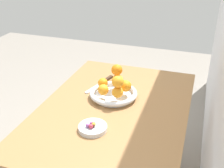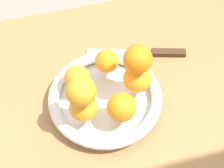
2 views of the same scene
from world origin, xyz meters
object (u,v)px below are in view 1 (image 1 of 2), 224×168
at_px(candy_ball_3, 94,123).
at_px(candy_ball_4, 88,126).
at_px(orange_6, 117,70).
at_px(candy_ball_0, 94,124).
at_px(candy_dish, 93,128).
at_px(candy_ball_2, 91,126).
at_px(fruit_bowl, 113,94).
at_px(orange_2, 118,92).
at_px(orange_1, 103,90).
at_px(orange_3, 126,86).
at_px(candy_ball_6, 91,123).
at_px(candy_ball_7, 94,124).
at_px(orange_4, 118,80).
at_px(orange_5, 118,82).
at_px(candy_ball_1, 94,126).
at_px(dining_table, 114,121).
at_px(orange_0, 103,83).
at_px(candy_ball_5, 94,124).
at_px(knife, 102,83).

bearing_deg(candy_ball_3, candy_ball_4, -35.62).
distance_m(orange_6, candy_ball_4, 0.42).
height_order(candy_ball_0, candy_ball_4, candy_ball_4).
bearing_deg(candy_dish, candy_ball_2, -0.73).
xyz_separation_m(fruit_bowl, orange_2, (0.06, 0.04, 0.05)).
bearing_deg(orange_1, fruit_bowl, 144.06).
relative_size(orange_3, candy_ball_2, 2.97).
height_order(fruit_bowl, orange_6, orange_6).
height_order(fruit_bowl, candy_ball_3, fruit_bowl).
relative_size(candy_ball_6, candy_ball_7, 0.81).
distance_m(orange_4, orange_5, 0.15).
xyz_separation_m(fruit_bowl, candy_ball_1, (0.32, 0.01, 0.01)).
distance_m(orange_5, orange_6, 0.14).
bearing_deg(orange_4, dining_table, 11.52).
distance_m(orange_0, orange_5, 0.15).
bearing_deg(orange_3, orange_4, -130.76).
height_order(candy_ball_2, candy_ball_5, candy_ball_2).
relative_size(dining_table, candy_ball_0, 73.48).
bearing_deg(orange_3, candy_ball_2, -9.56).
bearing_deg(candy_ball_6, orange_6, 179.80).
height_order(orange_4, candy_ball_4, orange_4).
bearing_deg(candy_dish, candy_ball_5, 137.72).
relative_size(fruit_bowl, orange_3, 4.14).
relative_size(orange_1, orange_4, 0.91).
height_order(candy_ball_0, candy_ball_3, candy_ball_3).
bearing_deg(candy_ball_7, candy_ball_6, -113.04).
bearing_deg(knife, candy_ball_3, 15.78).
relative_size(orange_1, candy_ball_4, 3.14).
relative_size(orange_6, candy_ball_0, 4.22).
height_order(candy_ball_5, knife, candy_ball_5).
height_order(candy_ball_4, candy_ball_6, candy_ball_4).
height_order(candy_dish, candy_ball_3, candy_ball_3).
height_order(candy_dish, orange_6, orange_6).
distance_m(candy_dish, candy_ball_1, 0.02).
xyz_separation_m(candy_ball_4, candy_ball_6, (-0.02, 0.01, -0.00)).
relative_size(orange_0, orange_1, 0.95).
distance_m(orange_3, orange_6, 0.11).
bearing_deg(candy_ball_3, candy_dish, -12.18).
height_order(fruit_bowl, knife, fruit_bowl).
relative_size(candy_ball_1, candy_ball_4, 0.78).
distance_m(candy_ball_3, candy_ball_6, 0.01).
distance_m(candy_ball_4, candy_ball_5, 0.03).
xyz_separation_m(orange_2, orange_4, (-0.13, -0.04, 0.00)).
bearing_deg(dining_table, orange_5, 169.30).
bearing_deg(candy_ball_4, orange_2, 168.60).
height_order(orange_0, candy_ball_0, orange_0).
bearing_deg(orange_3, knife, -122.83).
bearing_deg(orange_6, candy_ball_0, 1.95).
height_order(dining_table, orange_4, orange_4).
bearing_deg(dining_table, candy_ball_7, -6.77).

